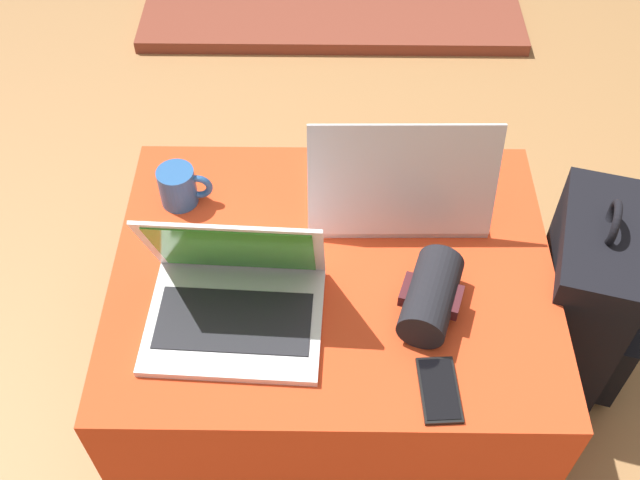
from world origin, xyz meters
TOP-DOWN VIEW (x-y plane):
  - ground_plane at (0.00, 0.00)m, footprint 14.00×14.00m
  - ottoman at (0.00, 0.00)m, footprint 0.90×0.71m
  - laptop_near at (-0.19, -0.11)m, footprint 0.34×0.28m
  - laptop_far at (0.13, 0.18)m, footprint 0.38×0.26m
  - cell_phone at (0.19, -0.28)m, footprint 0.08×0.14m
  - backpack at (0.56, 0.05)m, footprint 0.29×0.36m
  - wrist_brace at (0.19, -0.10)m, footprint 0.14×0.20m
  - coffee_mug at (-0.33, 0.18)m, footprint 0.12×0.08m
  - fireplace_hearth at (0.00, 1.53)m, footprint 1.40×0.50m

SIDE VIEW (x-z plane):
  - ground_plane at x=0.00m, z-range 0.00..0.00m
  - fireplace_hearth at x=0.00m, z-range 0.00..0.04m
  - ottoman at x=0.00m, z-range 0.00..0.42m
  - backpack at x=0.56m, z-range -0.04..0.50m
  - cell_phone at x=0.19m, z-range 0.42..0.43m
  - coffee_mug at x=-0.33m, z-range 0.42..0.50m
  - wrist_brace at x=0.19m, z-range 0.42..0.51m
  - laptop_near at x=-0.19m, z-range 0.34..0.59m
  - laptop_far at x=0.13m, z-range 0.34..0.60m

